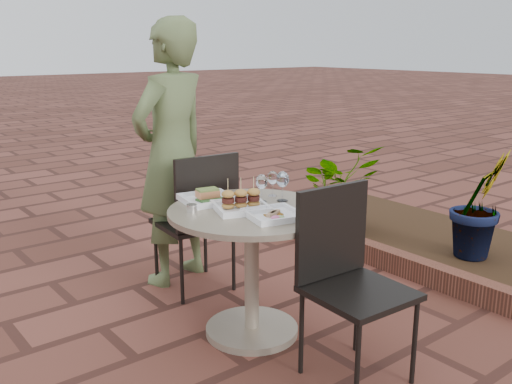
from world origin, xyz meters
TOP-DOWN VIEW (x-y plane):
  - ground at (0.00, 0.00)m, footprint 60.00×60.00m
  - cafe_table at (0.23, -0.16)m, footprint 0.90×0.90m
  - chair_far at (0.32, 0.49)m, footprint 0.47×0.47m
  - chair_near at (0.35, -0.73)m, footprint 0.46×0.46m
  - diner at (0.30, 0.80)m, footprint 0.74×0.59m
  - plate_salmon at (0.13, 0.11)m, footprint 0.32×0.32m
  - plate_sliders at (0.18, -0.14)m, footprint 0.35×0.35m
  - plate_tuna at (0.22, -0.35)m, footprint 0.32×0.32m
  - wine_glass_right at (0.47, -0.13)m, footprint 0.07×0.07m
  - wine_glass_mid at (0.36, -0.08)m, footprint 0.07×0.07m
  - wine_glass_far at (0.50, -0.01)m, footprint 0.06×0.06m
  - steel_ramekin at (-0.05, -0.00)m, footprint 0.07×0.07m
  - cutlery_set at (0.53, -0.30)m, footprint 0.10×0.21m
  - planter_curb at (1.60, 0.30)m, footprint 0.12×3.00m
  - mulch_bed at (2.30, 0.30)m, footprint 1.30×3.00m
  - potted_plant_a at (1.85, 0.73)m, footprint 0.80×0.74m
  - potted_plant_b at (2.19, -0.35)m, footprint 0.50×0.42m

SIDE VIEW (x-z plane):
  - ground at x=0.00m, z-range 0.00..0.00m
  - mulch_bed at x=2.30m, z-range 0.00..0.06m
  - planter_curb at x=1.60m, z-range 0.00..0.15m
  - potted_plant_a at x=1.85m, z-range 0.06..0.80m
  - potted_plant_b at x=2.19m, z-range 0.06..0.86m
  - cafe_table at x=0.23m, z-range 0.12..0.85m
  - chair_far at x=0.32m, z-range 0.08..1.01m
  - chair_near at x=0.35m, z-range 0.08..1.01m
  - cutlery_set at x=0.53m, z-range 0.73..0.73m
  - plate_tuna at x=0.22m, z-range 0.73..0.76m
  - steel_ramekin at x=-0.05m, z-range 0.73..0.77m
  - plate_salmon at x=0.13m, z-range 0.71..0.79m
  - plate_sliders at x=0.18m, z-range 0.68..0.86m
  - wine_glass_far at x=0.50m, z-range 0.76..0.91m
  - wine_glass_mid at x=0.36m, z-range 0.76..0.92m
  - wine_glass_right at x=0.47m, z-range 0.77..0.94m
  - diner at x=0.30m, z-range 0.00..1.76m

